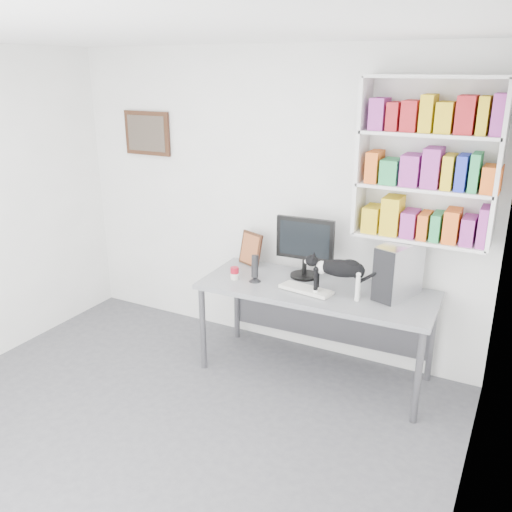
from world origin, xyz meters
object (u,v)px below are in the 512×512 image
(leaning_print, at_px, (251,248))
(soup_can, at_px, (235,273))
(cat, at_px, (339,278))
(pc_tower, at_px, (399,270))
(desk, at_px, (315,332))
(monitor, at_px, (305,247))
(keyboard, at_px, (306,289))
(speaker, at_px, (255,268))
(bookshelf, at_px, (427,161))

(leaning_print, bearing_deg, soup_can, -61.46)
(cat, bearing_deg, pc_tower, 19.54)
(desk, relative_size, monitor, 3.58)
(keyboard, relative_size, leaning_print, 1.37)
(monitor, bearing_deg, cat, -37.83)
(monitor, distance_m, speaker, 0.46)
(speaker, distance_m, leaning_print, 0.42)
(keyboard, height_order, leaning_print, leaning_print)
(speaker, bearing_deg, pc_tower, -7.14)
(desk, distance_m, speaker, 0.74)
(bookshelf, distance_m, monitor, 1.21)
(leaning_print, distance_m, cat, 1.02)
(desk, relative_size, speaker, 7.98)
(keyboard, xyz_separation_m, pc_tower, (0.67, 0.25, 0.20))
(bookshelf, bearing_deg, cat, -142.66)
(desk, bearing_deg, pc_tower, 10.59)
(speaker, xyz_separation_m, soup_can, (-0.18, -0.03, -0.07))
(bookshelf, distance_m, desk, 1.65)
(desk, xyz_separation_m, cat, (0.22, -0.09, 0.56))
(monitor, distance_m, pc_tower, 0.81)
(desk, distance_m, monitor, 0.72)
(keyboard, bearing_deg, bookshelf, 34.82)
(keyboard, relative_size, pc_tower, 0.99)
(pc_tower, distance_m, speaker, 1.17)
(leaning_print, bearing_deg, bookshelf, 23.04)
(speaker, height_order, leaning_print, leaning_print)
(pc_tower, bearing_deg, keyboard, -141.24)
(leaning_print, bearing_deg, monitor, 15.23)
(pc_tower, height_order, cat, pc_tower)
(leaning_print, bearing_deg, pc_tower, 16.90)
(pc_tower, bearing_deg, leaning_print, -165.66)
(soup_can, xyz_separation_m, cat, (0.91, 0.05, 0.11))
(monitor, bearing_deg, soup_can, -150.34)
(bookshelf, height_order, leaning_print, bookshelf)
(desk, xyz_separation_m, keyboard, (-0.05, -0.10, 0.42))
(soup_can, bearing_deg, bookshelf, 16.99)
(pc_tower, distance_m, leaning_print, 1.37)
(desk, xyz_separation_m, monitor, (-0.19, 0.18, 0.67))
(speaker, xyz_separation_m, leaning_print, (-0.23, 0.35, 0.04))
(bookshelf, distance_m, keyboard, 1.35)
(bookshelf, bearing_deg, speaker, -162.19)
(leaning_print, height_order, cat, cat)
(bookshelf, distance_m, speaker, 1.60)
(leaning_print, bearing_deg, cat, 1.82)
(monitor, xyz_separation_m, speaker, (-0.33, -0.29, -0.15))
(monitor, height_order, leaning_print, monitor)
(leaning_print, distance_m, soup_can, 0.40)
(desk, distance_m, leaning_print, 0.96)
(bookshelf, height_order, speaker, bookshelf)
(monitor, bearing_deg, keyboard, -67.52)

